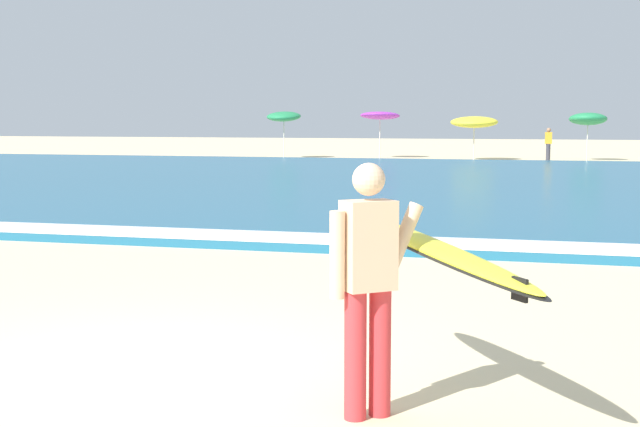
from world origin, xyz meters
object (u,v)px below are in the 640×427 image
Objects in this scene: beach_umbrella_1 at (380,116)px; beach_umbrella_2 at (474,122)px; beachgoer_near_row_left at (548,144)px; beach_umbrella_3 at (588,119)px; beach_umbrella_0 at (284,117)px; surfer_with_board at (400,265)px.

beach_umbrella_2 is at bearing -13.47° from beach_umbrella_1.
beachgoer_near_row_left is at bearing -13.06° from beach_umbrella_1.
beach_umbrella_3 is 2.66m from beachgoer_near_row_left.
beach_umbrella_1 is at bearing 166.94° from beachgoer_near_row_left.
beach_umbrella_0 is 1.06× the size of beach_umbrella_2.
beach_umbrella_2 is at bearing 94.19° from surfer_with_board.
beachgoer_near_row_left is (8.34, -1.93, -1.31)m from beach_umbrella_1.
beachgoer_near_row_left is at bearing -2.30° from beach_umbrella_0.
beach_umbrella_2 reaches higher than surfer_with_board.
surfer_with_board reaches higher than beachgoer_near_row_left.
beach_umbrella_0 is 14.84m from beach_umbrella_3.
beach_umbrella_1 is at bearing 16.78° from beach_umbrella_0.
beach_umbrella_1 is at bearing 166.53° from beach_umbrella_2.
beach_umbrella_0 reaches higher than beachgoer_near_row_left.
beach_umbrella_0 reaches higher than surfer_with_board.
surfer_with_board is 1.35× the size of beachgoer_near_row_left.
beachgoer_near_row_left is (3.49, -0.77, -0.99)m from beach_umbrella_2.
beach_umbrella_2 is 0.98× the size of beach_umbrella_3.
beach_umbrella_0 is 4.89m from beach_umbrella_1.
beach_umbrella_0 is 1.03× the size of beach_umbrella_3.
beach_umbrella_3 reaches higher than beach_umbrella_2.
beach_umbrella_3 is at bearing 4.19° from beach_umbrella_0.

